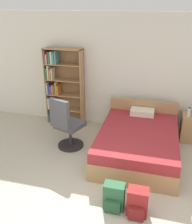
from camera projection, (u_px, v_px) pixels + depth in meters
name	position (u px, v px, depth m)	size (l,w,h in m)	color
wall_back	(127.00, 73.00, 5.59)	(9.00, 0.06, 2.60)	silver
bookshelf	(60.00, 86.00, 5.91)	(0.89, 0.30, 1.83)	#AD7F51
bed	(138.00, 141.00, 4.87)	(1.48, 2.03, 0.79)	#AD7F51
office_chair	(67.00, 126.00, 4.95)	(0.63, 0.68, 1.12)	#232326
water_bottle	(189.00, 112.00, 5.13)	(0.06, 0.06, 0.21)	silver
backpack_red	(137.00, 203.00, 3.48)	(0.29, 0.27, 0.42)	maroon
backpack_green	(114.00, 197.00, 3.59)	(0.30, 0.24, 0.42)	#2D603D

